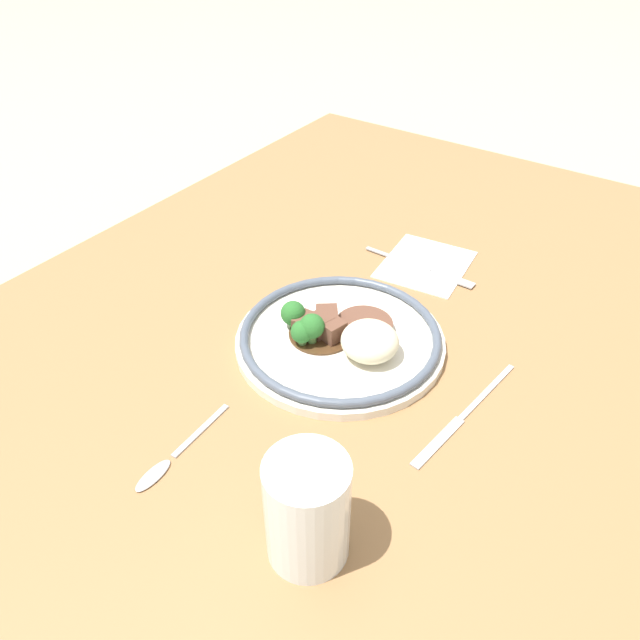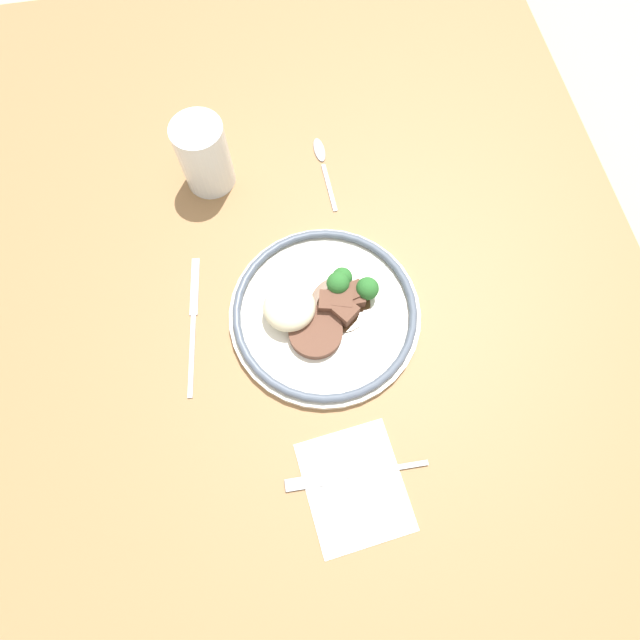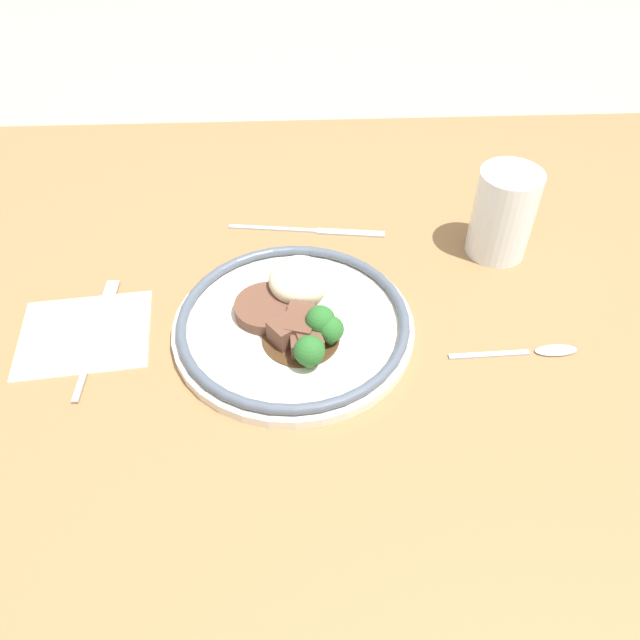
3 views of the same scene
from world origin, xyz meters
The scene contains 8 objects.
ground_plane centered at (0.00, 0.00, 0.00)m, with size 8.00×8.00×0.00m, color tan.
dining_table centered at (0.00, 0.00, 0.02)m, with size 1.50×1.03×0.04m.
napkin centered at (-0.25, 0.00, 0.04)m, with size 0.16×0.14×0.00m.
plate centered at (-0.01, 0.00, 0.06)m, with size 0.28×0.28×0.06m.
juice_glass centered at (0.27, 0.14, 0.09)m, with size 0.08×0.08×0.12m.
fork centered at (-0.24, 0.01, 0.04)m, with size 0.02×0.19×0.00m.
knife centered at (0.02, 0.19, 0.04)m, with size 0.22×0.04×0.00m.
spoon centered at (0.27, -0.05, 0.04)m, with size 0.15×0.02×0.01m.
Camera 2 is at (-0.27, 0.05, 0.74)m, focal length 28.00 mm.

